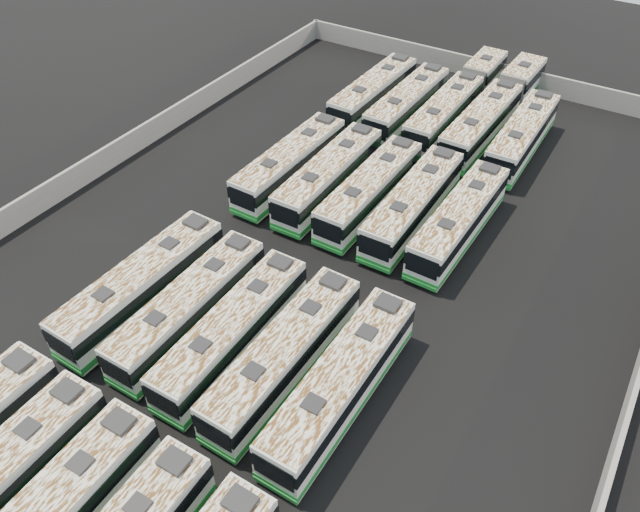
{
  "coord_description": "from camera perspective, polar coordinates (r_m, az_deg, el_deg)",
  "views": [
    {
      "loc": [
        18.45,
        -28.51,
        30.86
      ],
      "look_at": [
        0.88,
        -0.17,
        1.6
      ],
      "focal_mm": 35.0,
      "sensor_mm": 36.0,
      "label": 1
    }
  ],
  "objects": [
    {
      "name": "bus_midback_far_left",
      "position": [
        53.44,
        -2.74,
        8.42
      ],
      "size": [
        3.01,
        13.31,
        3.74
      ],
      "rotation": [
        0.0,
        0.0,
        -0.02
      ],
      "color": "silver",
      "rests_on": "ground"
    },
    {
      "name": "bus_midback_left",
      "position": [
        51.77,
        0.82,
        7.28
      ],
      "size": [
        2.95,
        13.36,
        3.76
      ],
      "rotation": [
        0.0,
        0.0,
        0.01
      ],
      "color": "silver",
      "rests_on": "ground"
    },
    {
      "name": "bus_back_far_right",
      "position": [
        60.07,
        17.97,
        10.37
      ],
      "size": [
        2.98,
        13.32,
        3.75
      ],
      "rotation": [
        0.0,
        0.0,
        0.01
      ],
      "color": "silver",
      "rests_on": "ground"
    },
    {
      "name": "bus_midfront_far_left",
      "position": [
        43.3,
        -15.94,
        -2.63
      ],
      "size": [
        3.17,
        13.51,
        3.79
      ],
      "rotation": [
        0.0,
        0.0,
        -0.02
      ],
      "color": "silver",
      "rests_on": "ground"
    },
    {
      "name": "bus_midfront_left",
      "position": [
        41.18,
        -11.85,
        -4.64
      ],
      "size": [
        2.78,
        12.94,
        3.64
      ],
      "rotation": [
        0.0,
        0.0,
        0.0
      ],
      "color": "silver",
      "rests_on": "ground"
    },
    {
      "name": "bus_midback_right",
      "position": [
        49.18,
        8.51,
        4.7
      ],
      "size": [
        2.97,
        13.35,
        3.76
      ],
      "rotation": [
        0.0,
        0.0,
        0.01
      ],
      "color": "silver",
      "rests_on": "ground"
    },
    {
      "name": "bus_back_right",
      "position": [
        63.98,
        15.71,
        12.85
      ],
      "size": [
        3.28,
        21.06,
        3.81
      ],
      "rotation": [
        0.0,
        0.0,
        -0.02
      ],
      "color": "silver",
      "rests_on": "ground"
    },
    {
      "name": "bus_midfront_center",
      "position": [
        39.28,
        -7.98,
        -6.86
      ],
      "size": [
        2.89,
        12.96,
        3.64
      ],
      "rotation": [
        0.0,
        0.0,
        0.01
      ],
      "color": "silver",
      "rests_on": "ground"
    },
    {
      "name": "perimeter_wall",
      "position": [
        45.16,
        -0.83,
        0.04
      ],
      "size": [
        45.2,
        73.2,
        2.2
      ],
      "color": "slate",
      "rests_on": "ground"
    },
    {
      "name": "bus_back_left",
      "position": [
        63.13,
        7.94,
        13.58
      ],
      "size": [
        2.97,
        13.26,
        3.73
      ],
      "rotation": [
        0.0,
        0.0,
        -0.01
      ],
      "color": "silver",
      "rests_on": "ground"
    },
    {
      "name": "bus_midback_center",
      "position": [
        50.31,
        4.57,
        5.97
      ],
      "size": [
        2.89,
        13.14,
        3.7
      ],
      "rotation": [
        0.0,
        0.0,
        -0.01
      ],
      "color": "silver",
      "rests_on": "ground"
    },
    {
      "name": "bus_back_center",
      "position": [
        64.99,
        12.48,
        13.82
      ],
      "size": [
        2.8,
        20.33,
        3.69
      ],
      "rotation": [
        0.0,
        0.0,
        0.0
      ],
      "color": "silver",
      "rests_on": "ground"
    },
    {
      "name": "bus_midfront_right",
      "position": [
        37.66,
        -3.28,
        -9.07
      ],
      "size": [
        2.93,
        13.25,
        3.73
      ],
      "rotation": [
        0.0,
        0.0,
        -0.01
      ],
      "color": "silver",
      "rests_on": "ground"
    },
    {
      "name": "bus_midback_far_right",
      "position": [
        48.2,
        12.6,
        3.17
      ],
      "size": [
        2.97,
        13.14,
        3.69
      ],
      "rotation": [
        0.0,
        0.0,
        -0.02
      ],
      "color": "silver",
      "rests_on": "ground"
    },
    {
      "name": "bus_back_far_left",
      "position": [
        64.8,
        4.89,
        14.6
      ],
      "size": [
        3.07,
        13.42,
        3.77
      ],
      "rotation": [
        0.0,
        0.0,
        -0.02
      ],
      "color": "silver",
      "rests_on": "ground"
    },
    {
      "name": "ground",
      "position": [
        45.89,
        -0.82,
        -1.0
      ],
      "size": [
        140.0,
        140.0,
        0.0
      ],
      "primitive_type": "plane",
      "color": "black",
      "rests_on": "ground"
    },
    {
      "name": "bus_midfront_far_right",
      "position": [
        36.29,
        1.92,
        -11.63
      ],
      "size": [
        2.85,
        13.43,
        3.79
      ],
      "rotation": [
        0.0,
        0.0,
        0.0
      ],
      "color": "silver",
      "rests_on": "ground"
    }
  ]
}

